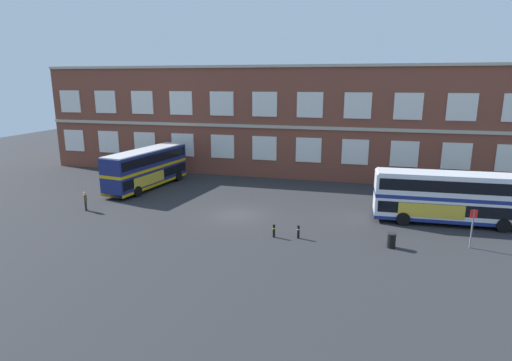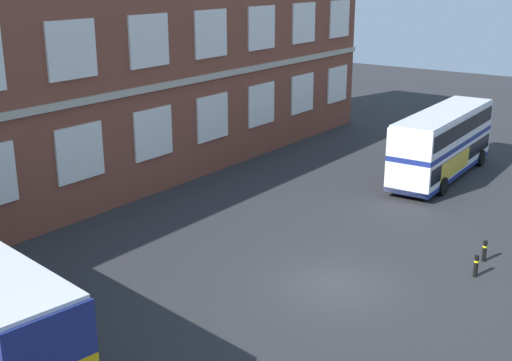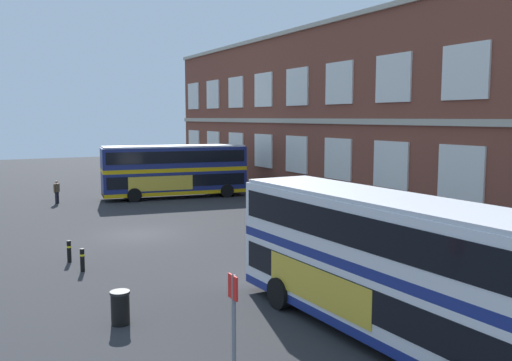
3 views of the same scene
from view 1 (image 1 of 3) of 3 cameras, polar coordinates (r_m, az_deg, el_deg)
The scene contains 9 objects.
ground_plane at distance 36.87m, azimuth -1.69°, elevation -3.83°, with size 120.00×120.00×0.00m, color #2B2B2D.
brick_terminal_building at distance 51.14m, azimuth 2.24°, elevation 8.21°, with size 55.88×8.19×12.76m.
double_decker_near at distance 44.87m, azimuth -14.82°, elevation 1.72°, with size 4.17×11.26×4.07m.
double_decker_middle at distance 35.77m, azimuth 24.87°, elevation -2.08°, with size 11.08×3.14×4.07m.
waiting_passenger at distance 38.85m, azimuth -22.50°, elevation -2.54°, with size 0.52×0.52×1.70m.
bus_stand_flag at distance 31.38m, azimuth 27.70°, elevation -5.46°, with size 0.44×0.10×2.70m.
station_litter_bin at distance 29.72m, azimuth 18.20°, elevation -7.85°, with size 0.60×0.60×1.03m.
safety_bollard_west at distance 30.09m, azimuth 2.49°, elevation -6.93°, with size 0.19×0.19×0.95m.
safety_bollard_east at distance 30.01m, azimuth 5.87°, elevation -7.05°, with size 0.19×0.19×0.95m.
Camera 1 is at (9.87, -31.76, 11.05)m, focal length 28.98 mm.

